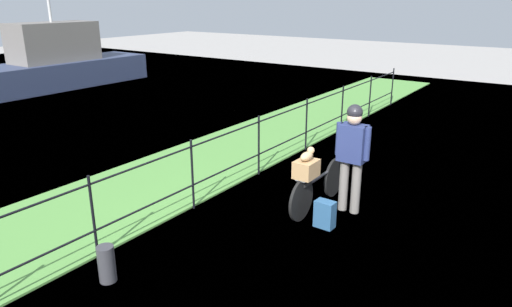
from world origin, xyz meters
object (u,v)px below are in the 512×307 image
mooring_bollard (107,264)px  moored_boat_near (57,64)px  bicycle_main (318,187)px  backpack_on_paving (325,214)px  cyclist_person (352,149)px  wooden_crate (306,169)px  terrier_dog (308,155)px

mooring_bollard → moored_boat_near: bearing=58.8°
bicycle_main → backpack_on_paving: bearing=-143.3°
backpack_on_paving → mooring_bollard: 3.03m
backpack_on_paving → mooring_bollard: bearing=62.6°
cyclist_person → moored_boat_near: bearing=74.3°
backpack_on_paving → wooden_crate: bearing=-15.3°
cyclist_person → mooring_bollard: 3.75m
mooring_bollard → bicycle_main: bearing=-18.7°
wooden_crate → terrier_dog: size_ratio=1.17×
backpack_on_paving → moored_boat_near: 13.84m
moored_boat_near → wooden_crate: bearing=-108.6°
cyclist_person → backpack_on_paving: cyclist_person is taller
wooden_crate → moored_boat_near: size_ratio=0.05×
bicycle_main → mooring_bollard: bicycle_main is taller
bicycle_main → backpack_on_paving: bicycle_main is taller
terrier_dog → wooden_crate: bearing=179.9°
backpack_on_paving → terrier_dog: bearing=-18.6°
wooden_crate → mooring_bollard: bearing=158.8°
wooden_crate → bicycle_main: bearing=-0.1°
wooden_crate → backpack_on_paving: bearing=-106.8°
mooring_bollard → wooden_crate: bearing=-21.2°
bicycle_main → wooden_crate: wooden_crate is taller
wooden_crate → cyclist_person: (0.57, -0.45, 0.23)m
bicycle_main → wooden_crate: (-0.40, 0.00, 0.43)m
moored_boat_near → backpack_on_paving: bearing=-108.5°
wooden_crate → terrier_dog: terrier_dog is taller
moored_boat_near → bicycle_main: bearing=-106.9°
terrier_dog → moored_boat_near: size_ratio=0.05×
cyclist_person → moored_boat_near: 13.68m
cyclist_person → mooring_bollard: bearing=155.5°
terrier_dog → moored_boat_near: moored_boat_near is taller
terrier_dog → backpack_on_paving: size_ratio=0.79×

